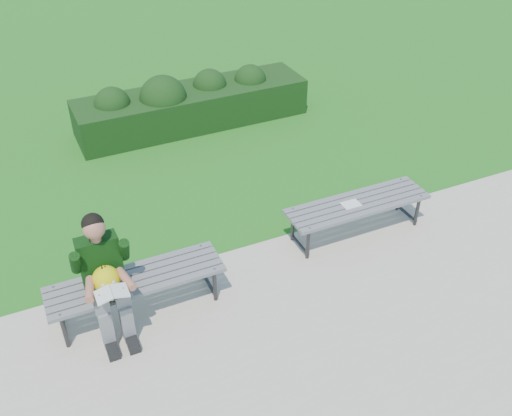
{
  "coord_description": "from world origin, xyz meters",
  "views": [
    {
      "loc": [
        -2.17,
        -4.92,
        4.39
      ],
      "look_at": [
        -0.04,
        -0.28,
        0.77
      ],
      "focal_mm": 40.0,
      "sensor_mm": 36.0,
      "label": 1
    }
  ],
  "objects_px": {
    "hedge": "(188,103)",
    "bench_left": "(136,282)",
    "bench_right": "(358,206)",
    "paper_sheet": "(351,204)",
    "seated_boy": "(104,274)"
  },
  "relations": [
    {
      "from": "bench_left",
      "to": "hedge",
      "type": "bearing_deg",
      "value": 63.92
    },
    {
      "from": "hedge",
      "to": "bench_right",
      "type": "relative_size",
      "value": 2.13
    },
    {
      "from": "bench_left",
      "to": "bench_right",
      "type": "height_order",
      "value": "same"
    },
    {
      "from": "hedge",
      "to": "bench_left",
      "type": "bearing_deg",
      "value": -116.08
    },
    {
      "from": "bench_right",
      "to": "bench_left",
      "type": "bearing_deg",
      "value": -175.91
    },
    {
      "from": "hedge",
      "to": "paper_sheet",
      "type": "relative_size",
      "value": 17.26
    },
    {
      "from": "paper_sheet",
      "to": "seated_boy",
      "type": "bearing_deg",
      "value": -174.32
    },
    {
      "from": "bench_left",
      "to": "bench_right",
      "type": "bearing_deg",
      "value": 4.09
    },
    {
      "from": "paper_sheet",
      "to": "hedge",
      "type": "bearing_deg",
      "value": 102.06
    },
    {
      "from": "bench_right",
      "to": "seated_boy",
      "type": "distance_m",
      "value": 3.12
    },
    {
      "from": "bench_right",
      "to": "paper_sheet",
      "type": "relative_size",
      "value": 8.11
    },
    {
      "from": "bench_left",
      "to": "seated_boy",
      "type": "xyz_separation_m",
      "value": [
        -0.3,
        -0.1,
        0.3
      ]
    },
    {
      "from": "bench_right",
      "to": "paper_sheet",
      "type": "distance_m",
      "value": 0.12
    },
    {
      "from": "hedge",
      "to": "seated_boy",
      "type": "relative_size",
      "value": 2.91
    },
    {
      "from": "bench_left",
      "to": "paper_sheet",
      "type": "bearing_deg",
      "value": 4.24
    }
  ]
}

